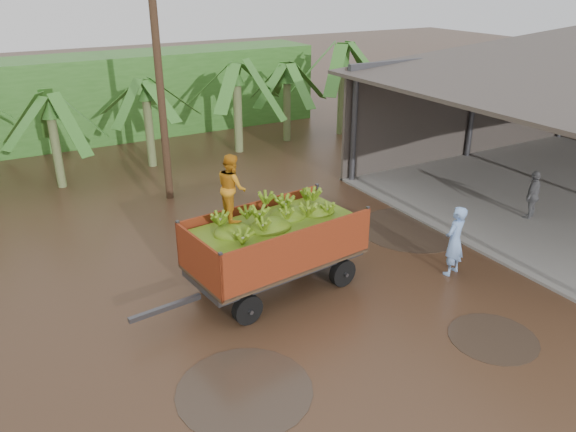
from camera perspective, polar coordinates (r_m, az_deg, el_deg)
The scene contains 7 objects.
ground at distance 13.31m, azimuth 2.12°, elevation -7.68°, with size 100.00×100.00×0.00m, color black.
hedge_north at distance 26.45m, azimuth -20.66°, elevation 10.99°, with size 22.00×3.00×3.60m, color #2D661E.
banana_trailer at distance 12.88m, azimuth -1.38°, elevation -2.54°, with size 5.69×2.40×3.35m.
man_blue at distance 14.23m, azimuth 16.57°, elevation -2.43°, with size 0.65×0.43×1.79m, color #7DA5E5.
man_grey at distance 18.23m, azimuth 23.61°, elevation 1.91°, with size 0.91×0.38×1.55m, color slate.
utility_pole at distance 17.99m, azimuth -13.02°, elevation 14.38°, with size 1.20×0.24×8.30m.
banana_plants at distance 17.40m, azimuth -24.43°, elevation 4.64°, with size 24.13×20.57×4.18m.
Camera 1 is at (-6.04, -9.64, 6.90)m, focal length 35.00 mm.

